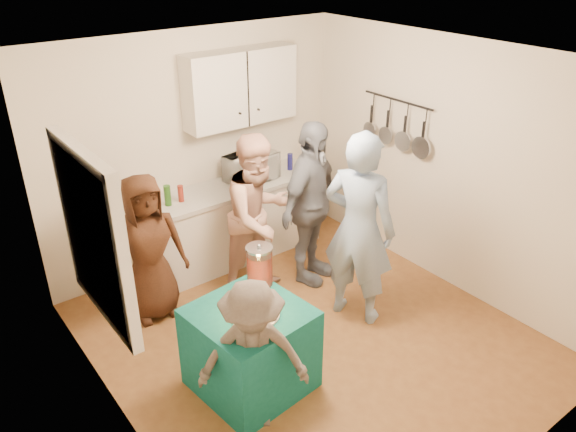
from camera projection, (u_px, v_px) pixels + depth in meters
floor at (310, 336)px, 5.36m from camera, size 4.00×4.00×0.00m
ceiling at (317, 60)px, 4.18m from camera, size 4.00×4.00×0.00m
back_wall at (197, 150)px, 6.19m from camera, size 3.60×3.60×0.00m
left_wall at (109, 288)px, 3.80m from camera, size 4.00×4.00×0.00m
right_wall at (448, 167)px, 5.75m from camera, size 4.00×4.00×0.00m
window_night at (91, 238)px, 3.91m from camera, size 0.04×1.00×1.20m
counter at (231, 224)px, 6.48m from camera, size 2.20×0.58×0.86m
countertop at (229, 189)px, 6.27m from camera, size 2.24×0.62×0.05m
upper_cabinet at (240, 87)px, 6.05m from camera, size 1.30×0.30×0.80m
pot_rack at (394, 123)px, 6.06m from camera, size 0.12×1.00×0.60m
microwave at (251, 167)px, 6.36m from camera, size 0.62×0.47×0.31m
party_table at (250, 349)px, 4.63m from camera, size 0.93×0.93×0.76m
donut_cake at (256, 306)px, 4.37m from camera, size 0.38×0.38×0.18m
punch_jar at (260, 267)px, 4.73m from camera, size 0.22×0.22×0.34m
man_birthday at (359, 229)px, 5.25m from camera, size 0.71×0.83×1.93m
woman_back_left at (148, 248)px, 5.36m from camera, size 0.78×0.55×1.50m
woman_back_center at (259, 216)px, 5.69m from camera, size 0.92×0.76×1.74m
woman_back_right at (311, 205)px, 5.87m from camera, size 1.14×0.81×1.80m
child_near_left at (253, 357)px, 4.15m from camera, size 0.96×0.87×1.29m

